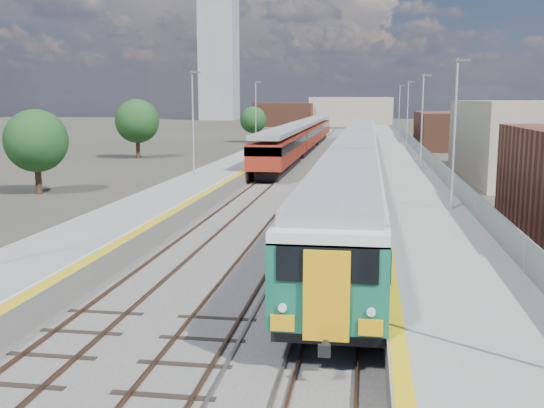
# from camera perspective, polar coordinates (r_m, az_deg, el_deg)

# --- Properties ---
(ground) EXTENTS (320.00, 320.00, 0.00)m
(ground) POSITION_cam_1_polar(r_m,az_deg,el_deg) (61.23, 6.36, 3.20)
(ground) COLOR #47443A
(ground) RESTS_ON ground
(ballast_bed) EXTENTS (10.50, 155.00, 0.06)m
(ballast_bed) POSITION_cam_1_polar(r_m,az_deg,el_deg) (63.84, 4.43, 3.51)
(ballast_bed) COLOR #565451
(ballast_bed) RESTS_ON ground
(tracks) EXTENTS (8.96, 160.00, 0.17)m
(tracks) POSITION_cam_1_polar(r_m,az_deg,el_deg) (65.45, 5.06, 3.71)
(tracks) COLOR #4C3323
(tracks) RESTS_ON ground
(platform_right) EXTENTS (4.70, 155.00, 8.52)m
(platform_right) POSITION_cam_1_polar(r_m,az_deg,el_deg) (63.68, 11.22, 3.80)
(platform_right) COLOR slate
(platform_right) RESTS_ON ground
(platform_left) EXTENTS (4.30, 155.00, 8.52)m
(platform_left) POSITION_cam_1_polar(r_m,az_deg,el_deg) (64.63, -1.61, 4.04)
(platform_left) COLOR slate
(platform_left) RESTS_ON ground
(buildings) EXTENTS (72.00, 185.50, 40.00)m
(buildings) POSITION_cam_1_polar(r_m,az_deg,el_deg) (150.89, 0.81, 10.97)
(buildings) COLOR brown
(buildings) RESTS_ON ground
(green_train) EXTENTS (2.94, 81.71, 3.23)m
(green_train) POSITION_cam_1_polar(r_m,az_deg,el_deg) (55.10, 7.71, 4.87)
(green_train) COLOR black
(green_train) RESTS_ON ground
(red_train) EXTENTS (2.91, 59.08, 3.68)m
(red_train) POSITION_cam_1_polar(r_m,az_deg,el_deg) (77.37, 2.77, 6.14)
(red_train) COLOR black
(red_train) RESTS_ON ground
(tree_a) EXTENTS (4.33, 4.33, 5.87)m
(tree_a) POSITION_cam_1_polar(r_m,az_deg,el_deg) (46.86, -20.39, 5.32)
(tree_a) COLOR #382619
(tree_a) RESTS_ON ground
(tree_b) EXTENTS (4.84, 4.84, 6.57)m
(tree_b) POSITION_cam_1_polar(r_m,az_deg,el_deg) (72.30, -12.00, 7.28)
(tree_b) COLOR #382619
(tree_b) RESTS_ON ground
(tree_c) EXTENTS (4.02, 4.02, 5.44)m
(tree_c) POSITION_cam_1_polar(r_m,az_deg,el_deg) (97.16, -1.70, 7.54)
(tree_c) COLOR #382619
(tree_c) RESTS_ON ground
(tree_d) EXTENTS (4.76, 4.76, 6.45)m
(tree_d) POSITION_cam_1_polar(r_m,az_deg,el_deg) (84.49, 22.52, 7.00)
(tree_d) COLOR #382619
(tree_d) RESTS_ON ground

